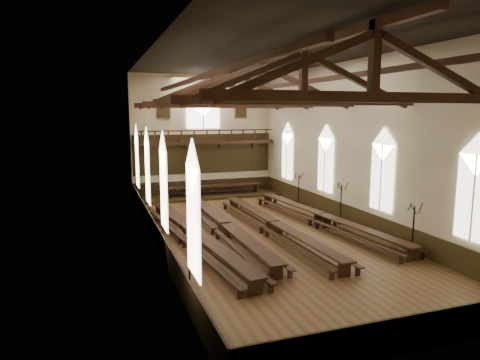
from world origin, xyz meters
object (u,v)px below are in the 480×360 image
object	(u,v)px
refectory_row_b	(226,226)
candelabrum_left_far	(149,207)
high_table	(213,187)
candelabrum_left_near	(189,271)
refectory_row_c	(274,224)
refectory_row_d	(322,217)
candelabrum_right_mid	(341,211)
refectory_row_a	(194,234)
candelabrum_right_near	(412,240)
candelabrum_right_far	(299,196)
dais	(213,196)
candelabrum_left_mid	(163,230)

from	to	relation	value
refectory_row_b	candelabrum_left_far	world-z (taller)	candelabrum_left_far
high_table	candelabrum_left_far	xyz separation A→B (m)	(-5.89, -5.59, -0.13)
high_table	candelabrum_left_near	bearing A→B (deg)	-108.14
refectory_row_c	refectory_row_d	world-z (taller)	refectory_row_d
candelabrum_left_near	candelabrum_right_mid	xyz separation A→B (m)	(11.10, 6.95, -0.02)
refectory_row_a	high_table	bearing A→B (deg)	70.18
candelabrum_right_near	candelabrum_right_far	world-z (taller)	candelabrum_right_near
candelabrum_right_near	refectory_row_a	bearing A→B (deg)	151.29
high_table	dais	bearing A→B (deg)	97.13
refectory_row_d	candelabrum_left_mid	world-z (taller)	candelabrum_left_mid
refectory_row_d	candelabrum_right_far	distance (m)	5.98
refectory_row_b	candelabrum_right_mid	distance (m)	7.53
dais	candelabrum_left_far	xyz separation A→B (m)	(-5.89, -5.59, 0.62)
candelabrum_right_far	candelabrum_right_mid	bearing A→B (deg)	-90.00
high_table	refectory_row_d	bearing A→B (deg)	-70.72
refectory_row_a	candelabrum_right_mid	xyz separation A→B (m)	(9.59, 1.12, 0.22)
candelabrum_right_near	high_table	bearing A→B (deg)	106.64
candelabrum_left_near	candelabrum_left_mid	xyz separation A→B (m)	(0.00, 6.66, -0.11)
dais	candelabrum_left_mid	bearing A→B (deg)	-117.48
refectory_row_b	refectory_row_d	bearing A→B (deg)	0.74
refectory_row_d	refectory_row_c	bearing A→B (deg)	-169.13
refectory_row_d	candelabrum_left_near	distance (m)	11.96
refectory_row_b	candelabrum_right_mid	size ratio (longest dim) A/B	5.48
candelabrum_left_near	candelabrum_right_far	size ratio (longest dim) A/B	1.10
refectory_row_d	candelabrum_left_mid	size ratio (longest dim) A/B	6.33
refectory_row_a	dais	distance (m)	12.94
candelabrum_left_near	candelabrum_right_far	bearing A→B (deg)	48.89
high_table	candelabrum_left_near	xyz separation A→B (m)	(-5.89, -17.99, -0.03)
candelabrum_right_near	candelabrum_right_far	xyz separation A→B (m)	(0.00, 12.15, -0.06)
refectory_row_b	high_table	distance (m)	11.42
refectory_row_a	candelabrum_left_far	world-z (taller)	candelabrum_left_far
candelabrum_left_near	candelabrum_right_mid	distance (m)	13.09
dais	candelabrum_right_mid	bearing A→B (deg)	-64.76
refectory_row_d	dais	xyz separation A→B (m)	(-3.88, 11.10, -0.47)
refectory_row_d	candelabrum_left_near	xyz separation A→B (m)	(-9.78, -6.89, 0.25)
refectory_row_a	refectory_row_c	xyz separation A→B (m)	(4.80, 0.40, -0.02)
high_table	candelabrum_left_far	bearing A→B (deg)	-136.52
high_table	candelabrum_left_far	world-z (taller)	candelabrum_left_far
candelabrum_left_mid	candelabrum_right_mid	bearing A→B (deg)	1.46
refectory_row_d	high_table	bearing A→B (deg)	109.28
dais	candelabrum_right_far	world-z (taller)	candelabrum_right_far
dais	refectory_row_d	bearing A→B (deg)	-70.72
refectory_row_c	candelabrum_left_near	world-z (taller)	candelabrum_left_near
refectory_row_d	candelabrum_right_near	world-z (taller)	candelabrum_right_near
candelabrum_left_far	refectory_row_a	bearing A→B (deg)	-77.09
refectory_row_c	refectory_row_a	bearing A→B (deg)	-175.24
refectory_row_b	high_table	bearing A→B (deg)	78.30
refectory_row_d	high_table	xyz separation A→B (m)	(-3.88, 11.10, 0.28)
dais	candelabrum_right_far	size ratio (longest dim) A/B	4.67
candelabrum_right_mid	high_table	bearing A→B (deg)	115.24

